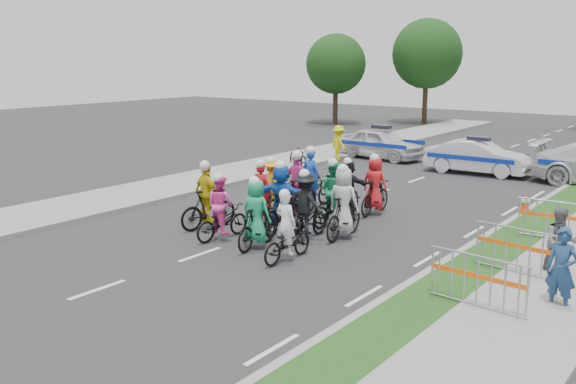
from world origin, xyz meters
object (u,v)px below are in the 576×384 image
Objects in this scene: spectator_0 at (561,270)px; rider_9 at (298,191)px; rider_6 at (262,202)px; rider_11 at (348,191)px; rider_13 at (375,191)px; barrier_2 at (557,223)px; rider_5 at (282,203)px; rider_0 at (287,237)px; tree_0 at (336,64)px; police_car_0 at (381,144)px; spectator_1 at (560,243)px; marshal_hiviz at (339,143)px; rider_12 at (312,188)px; parked_bike at (299,157)px; rider_8 at (334,200)px; rider_10 at (273,191)px; police_car_1 at (478,157)px; barrier_0 at (477,284)px; cone_0 at (525,204)px; barrier_1 at (518,253)px; rider_3 at (208,203)px; rider_1 at (257,220)px; rider_4 at (306,212)px; rider_7 at (344,210)px; rider_2 at (221,214)px; tree_3 at (427,54)px.

rider_9 is at bearing 168.89° from spectator_0.
rider_6 is 1.06× the size of rider_11.
rider_13 reaches higher than barrier_2.
rider_11 is at bearing -105.23° from rider_5.
rider_13 is at bearing -133.26° from rider_6.
tree_0 is at bearing -58.64° from rider_0.
police_car_0 is at bearing -78.81° from rider_5.
marshal_hiviz reaches higher than spectator_1.
parked_bike is (-4.72, 5.86, -0.18)m from rider_12.
rider_6 is at bearing 36.68° from rider_8.
rider_9 is at bearing 30.85° from rider_11.
rider_10 is 0.43× the size of police_car_1.
cone_0 is at bearing 100.94° from barrier_0.
rider_11 is at bearing 159.51° from spectator_0.
parked_bike is at bearing -49.01° from rider_10.
rider_9 is 1.01× the size of barrier_1.
cone_0 is at bearing -147.02° from rider_12.
rider_3 reaches higher than barrier_1.
marshal_hiviz is at bearing -72.93° from rider_1.
rider_0 is 5.99m from spectator_0.
rider_10 is 9.63m from spectator_0.
rider_4 reaches higher than marshal_hiviz.
marshal_hiviz is at bearing -54.32° from rider_13.
rider_11 is at bearing -73.49° from rider_8.
rider_7 is 0.99× the size of rider_9.
rider_1 is 5.99m from barrier_0.
rider_8 reaches higher than marshal_hiviz.
parked_bike is at bearing 151.97° from spectator_0.
barrier_1 is at bearing 146.04° from rider_13.
tree_0 is (-12.75, 23.52, 3.51)m from rider_10.
rider_0 reaches higher than spectator_0.
rider_0 is 2.45m from rider_7.
spectator_1 is at bearing 153.52° from rider_13.
barrier_2 is at bearing -141.05° from rider_2.
rider_3 is at bearing -76.06° from tree_3.
police_car_0 is 4.66m from parked_bike.
rider_2 is at bearing 86.98° from rider_6.
rider_7 reaches higher than rider_11.
barrier_0 is (10.41, -15.34, -0.15)m from police_car_0.
rider_8 reaches higher than spectator_0.
rider_10 reaches higher than barrier_1.
rider_7 is 13.77m from police_car_0.
rider_13 reaches higher than spectator_0.
rider_7 reaches higher than rider_3.
rider_8 is at bearing 174.96° from police_car_1.
tree_3 is (-8.40, 26.35, 4.23)m from rider_12.
rider_3 is 2.58m from rider_10.
rider_0 is 0.97× the size of rider_2.
rider_6 is at bearing 46.37° from rider_11.
rider_12 reaches higher than parked_bike.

